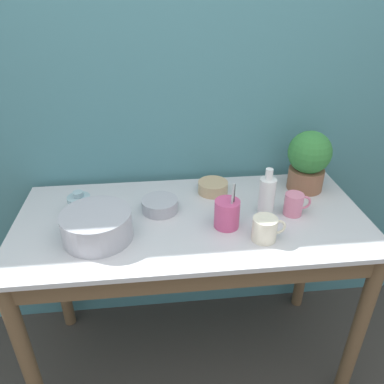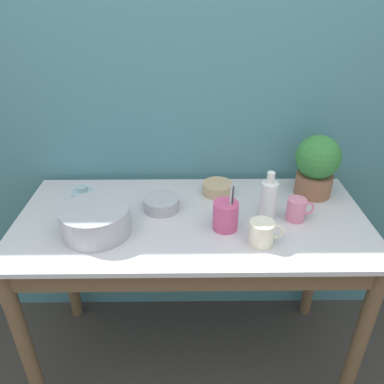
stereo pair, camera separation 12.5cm
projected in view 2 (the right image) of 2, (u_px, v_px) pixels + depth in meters
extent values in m
cube|color=teal|center=(191.00, 107.00, 1.71)|extent=(6.00, 0.05, 2.40)
cylinder|color=brown|center=(26.00, 349.00, 1.50)|extent=(0.06, 0.06, 0.84)
cylinder|color=brown|center=(358.00, 346.00, 1.51)|extent=(0.06, 0.06, 0.84)
cylinder|color=brown|center=(66.00, 257.00, 2.00)|extent=(0.06, 0.06, 0.84)
cylinder|color=brown|center=(316.00, 255.00, 2.01)|extent=(0.06, 0.06, 0.84)
cube|color=brown|center=(193.00, 279.00, 1.32)|extent=(1.34, 0.02, 0.10)
cube|color=silver|center=(192.00, 219.00, 1.54)|extent=(1.44, 0.67, 0.02)
cylinder|color=#8C5B42|center=(313.00, 184.00, 1.68)|extent=(0.16, 0.16, 0.10)
sphere|color=#337A38|center=(318.00, 157.00, 1.62)|extent=(0.19, 0.19, 0.19)
cylinder|color=#A8A8B2|center=(96.00, 220.00, 1.42)|extent=(0.26, 0.26, 0.11)
cylinder|color=white|center=(268.00, 201.00, 1.50)|extent=(0.07, 0.07, 0.16)
cylinder|color=white|center=(271.00, 178.00, 1.45)|extent=(0.03, 0.03, 0.05)
cylinder|color=#93B2BC|center=(84.00, 199.00, 1.59)|extent=(0.09, 0.09, 0.08)
cylinder|color=#93B2BC|center=(82.00, 189.00, 1.56)|extent=(0.04, 0.04, 0.02)
cylinder|color=beige|center=(261.00, 233.00, 1.37)|extent=(0.09, 0.09, 0.09)
torus|color=beige|center=(276.00, 232.00, 1.36)|extent=(0.06, 0.01, 0.06)
cylinder|color=pink|center=(296.00, 209.00, 1.50)|extent=(0.08, 0.08, 0.09)
torus|color=pink|center=(307.00, 208.00, 1.50)|extent=(0.06, 0.01, 0.06)
cylinder|color=tan|center=(217.00, 188.00, 1.70)|extent=(0.14, 0.14, 0.05)
cylinder|color=#A8A8B2|center=(162.00, 203.00, 1.58)|extent=(0.15, 0.15, 0.05)
cylinder|color=#CC4C7F|center=(225.00, 216.00, 1.45)|extent=(0.10, 0.10, 0.11)
cylinder|color=#333333|center=(232.00, 208.00, 1.42)|extent=(0.01, 0.01, 0.19)
cylinder|color=#B7B7BC|center=(230.00, 208.00, 1.41)|extent=(0.01, 0.04, 0.21)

